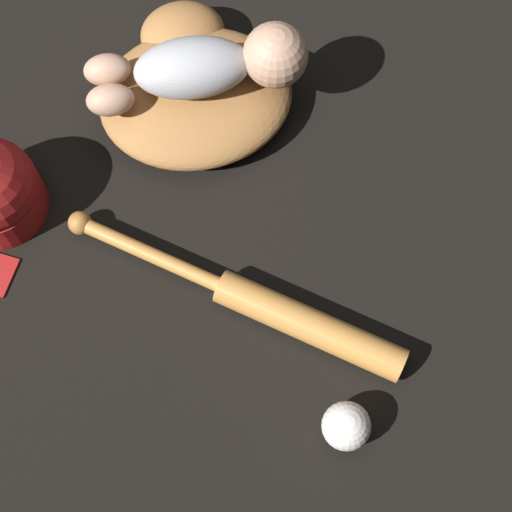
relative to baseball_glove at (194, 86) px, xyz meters
name	(u,v)px	position (x,y,z in m)	size (l,w,h in m)	color
ground_plane	(173,113)	(-0.04, 0.00, -0.04)	(6.00, 6.00, 0.00)	black
baseball_glove	(194,86)	(0.00, 0.00, 0.00)	(0.37, 0.36, 0.08)	#A8703D
baby_figure	(211,65)	(0.02, -0.03, 0.08)	(0.33, 0.21, 0.10)	#B2B2B7
baseball_bat	(275,310)	(-0.08, -0.38, -0.01)	(0.33, 0.47, 0.05)	#C6843D
baseball	(346,426)	(-0.09, -0.57, -0.01)	(0.07, 0.07, 0.07)	white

